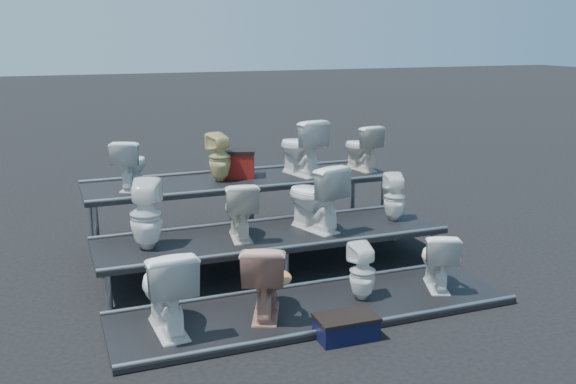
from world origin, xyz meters
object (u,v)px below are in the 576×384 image
object	(u,v)px
toilet_6	(315,197)
toilet_8	(131,164)
red_crate	(237,165)
toilet_9	(220,157)
toilet_2	(362,272)
step_stool	(346,328)
toilet_3	(437,259)
toilet_0	(166,289)
toilet_4	(146,215)
toilet_1	(265,278)
toilet_11	(361,147)
toilet_5	(240,210)
toilet_7	(395,197)
toilet_10	(301,147)

from	to	relation	value
toilet_6	toilet_8	size ratio (longest dim) A/B	1.29
red_crate	toilet_9	bearing A→B (deg)	-130.22
toilet_2	step_stool	size ratio (longest dim) A/B	1.09
toilet_3	toilet_2	bearing A→B (deg)	21.42
toilet_3	toilet_8	distance (m)	4.01
toilet_0	toilet_9	bearing A→B (deg)	-118.61
toilet_0	toilet_9	world-z (taller)	toilet_9
toilet_4	step_stool	xyz separation A→B (m)	(1.54, -1.96, -0.75)
toilet_3	toilet_9	size ratio (longest dim) A/B	0.99
toilet_0	red_crate	world-z (taller)	red_crate
toilet_6	toilet_9	bearing A→B (deg)	-74.85
toilet_3	step_stool	xyz separation A→B (m)	(-1.43, -0.66, -0.29)
toilet_0	red_crate	size ratio (longest dim) A/B	1.80
toilet_0	toilet_3	bearing A→B (deg)	176.82
toilet_1	toilet_8	xyz separation A→B (m)	(-0.93, 2.60, 0.73)
toilet_11	step_stool	bearing A→B (deg)	52.91
toilet_3	toilet_9	world-z (taller)	toilet_9
toilet_5	red_crate	world-z (taller)	red_crate
toilet_0	toilet_6	size ratio (longest dim) A/B	1.01
toilet_4	toilet_5	distance (m)	1.09
toilet_3	toilet_7	world-z (taller)	toilet_7
toilet_7	toilet_11	distance (m)	1.38
toilet_11	step_stool	distance (m)	3.88
toilet_0	step_stool	bearing A→B (deg)	154.09
toilet_11	toilet_8	bearing A→B (deg)	-8.15
toilet_0	step_stool	xyz separation A→B (m)	(1.57, -0.66, -0.38)
toilet_0	toilet_2	bearing A→B (deg)	176.82
toilet_2	toilet_7	world-z (taller)	toilet_7
toilet_1	toilet_4	distance (m)	1.66
toilet_1	toilet_9	world-z (taller)	toilet_9
toilet_1	toilet_2	xyz separation A→B (m)	(1.09, 0.00, -0.08)
toilet_1	red_crate	size ratio (longest dim) A/B	1.66
toilet_8	step_stool	distance (m)	3.75
red_crate	toilet_0	bearing A→B (deg)	-100.33
toilet_8	toilet_4	bearing A→B (deg)	112.89
toilet_10	toilet_8	bearing A→B (deg)	-13.73
toilet_3	toilet_7	size ratio (longest dim) A/B	1.07
toilet_0	toilet_6	distance (m)	2.48
toilet_7	toilet_3	bearing A→B (deg)	94.29
toilet_1	step_stool	distance (m)	0.95
toilet_7	toilet_8	distance (m)	3.43
toilet_5	step_stool	size ratio (longest dim) A/B	1.23
toilet_0	toilet_5	world-z (taller)	toilet_5
toilet_4	toilet_8	world-z (taller)	toilet_8
toilet_2	toilet_10	size ratio (longest dim) A/B	0.77
toilet_2	toilet_5	world-z (taller)	toilet_5
toilet_6	toilet_10	size ratio (longest dim) A/B	1.04
toilet_0	toilet_11	bearing A→B (deg)	-145.56
toilet_2	red_crate	distance (m)	2.91
toilet_6	red_crate	size ratio (longest dim) A/B	1.79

